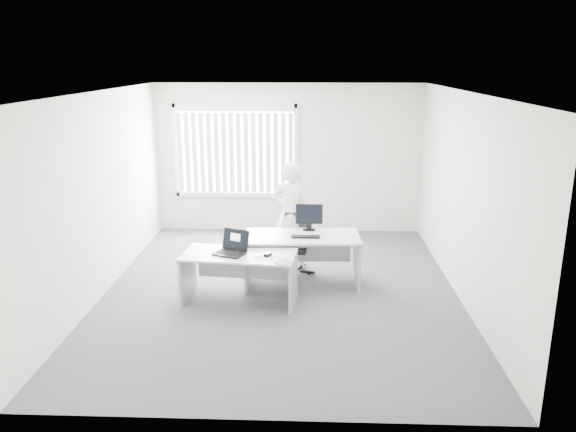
{
  "coord_description": "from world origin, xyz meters",
  "views": [
    {
      "loc": [
        0.4,
        -7.46,
        3.22
      ],
      "look_at": [
        0.1,
        0.15,
        1.08
      ],
      "focal_mm": 35.0,
      "sensor_mm": 36.0,
      "label": 1
    }
  ],
  "objects_px": {
    "office_chair": "(295,254)",
    "laptop": "(229,244)",
    "desk_near": "(239,267)",
    "desk_far": "(302,249)",
    "monitor": "(309,217)",
    "person": "(292,215)"
  },
  "relations": [
    {
      "from": "office_chair",
      "to": "monitor",
      "type": "height_order",
      "value": "monitor"
    },
    {
      "from": "office_chair",
      "to": "laptop",
      "type": "height_order",
      "value": "laptop"
    },
    {
      "from": "office_chair",
      "to": "monitor",
      "type": "distance_m",
      "value": 0.73
    },
    {
      "from": "desk_near",
      "to": "monitor",
      "type": "distance_m",
      "value": 1.38
    },
    {
      "from": "person",
      "to": "laptop",
      "type": "bearing_deg",
      "value": 67.51
    },
    {
      "from": "desk_far",
      "to": "office_chair",
      "type": "relative_size",
      "value": 1.81
    },
    {
      "from": "desk_near",
      "to": "office_chair",
      "type": "height_order",
      "value": "office_chair"
    },
    {
      "from": "desk_far",
      "to": "monitor",
      "type": "height_order",
      "value": "monitor"
    },
    {
      "from": "office_chair",
      "to": "laptop",
      "type": "distance_m",
      "value": 1.55
    },
    {
      "from": "laptop",
      "to": "monitor",
      "type": "bearing_deg",
      "value": 65.34
    },
    {
      "from": "office_chair",
      "to": "laptop",
      "type": "xyz_separation_m",
      "value": [
        -0.85,
        -1.17,
        0.56
      ]
    },
    {
      "from": "office_chair",
      "to": "laptop",
      "type": "bearing_deg",
      "value": -115.54
    },
    {
      "from": "desk_near",
      "to": "office_chair",
      "type": "distance_m",
      "value": 1.36
    },
    {
      "from": "monitor",
      "to": "desk_near",
      "type": "bearing_deg",
      "value": -135.57
    },
    {
      "from": "desk_far",
      "to": "laptop",
      "type": "bearing_deg",
      "value": -146.69
    },
    {
      "from": "person",
      "to": "monitor",
      "type": "distance_m",
      "value": 0.54
    },
    {
      "from": "desk_far",
      "to": "office_chair",
      "type": "height_order",
      "value": "office_chair"
    },
    {
      "from": "laptop",
      "to": "desk_far",
      "type": "bearing_deg",
      "value": 58.92
    },
    {
      "from": "desk_near",
      "to": "desk_far",
      "type": "bearing_deg",
      "value": 43.57
    },
    {
      "from": "desk_near",
      "to": "monitor",
      "type": "height_order",
      "value": "monitor"
    },
    {
      "from": "desk_near",
      "to": "desk_far",
      "type": "distance_m",
      "value": 1.06
    },
    {
      "from": "desk_far",
      "to": "laptop",
      "type": "height_order",
      "value": "laptop"
    }
  ]
}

